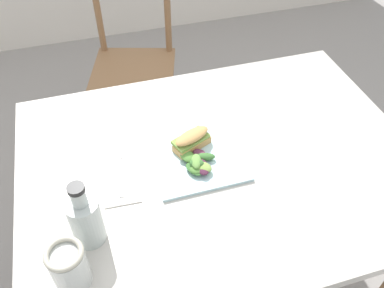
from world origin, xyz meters
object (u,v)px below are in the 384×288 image
fork_on_napkin (118,167)px  bottle_cold_brew (86,222)px  chair_wooden_far (134,65)px  mason_jar_iced_tea (70,268)px  plate_lunch (196,157)px  dining_table (219,187)px  sandwich_half_front (192,140)px

fork_on_napkin → bottle_cold_brew: bottle_cold_brew is taller
chair_wooden_far → mason_jar_iced_tea: size_ratio=7.33×
chair_wooden_far → bottle_cold_brew: 1.23m
plate_lunch → bottle_cold_brew: bearing=-150.9°
fork_on_napkin → dining_table: bearing=-9.5°
plate_lunch → bottle_cold_brew: (-0.32, -0.18, 0.06)m
sandwich_half_front → chair_wooden_far: bearing=91.9°
bottle_cold_brew → fork_on_napkin: bearing=64.2°
chair_wooden_far → bottle_cold_brew: bottle_cold_brew is taller
bottle_cold_brew → mason_jar_iced_tea: size_ratio=1.63×
dining_table → plate_lunch: (-0.07, 0.02, 0.14)m
sandwich_half_front → mason_jar_iced_tea: bearing=-139.1°
dining_table → sandwich_half_front: sandwich_half_front is taller
chair_wooden_far → plate_lunch: (0.03, -0.96, 0.30)m
sandwich_half_front → bottle_cold_brew: bearing=-145.7°
plate_lunch → sandwich_half_front: bearing=91.5°
plate_lunch → bottle_cold_brew: 0.37m
dining_table → mason_jar_iced_tea: (-0.44, -0.26, 0.19)m
chair_wooden_far → plate_lunch: size_ratio=3.37×
plate_lunch → fork_on_napkin: size_ratio=1.39×
dining_table → bottle_cold_brew: (-0.39, -0.16, 0.20)m
chair_wooden_far → fork_on_napkin: size_ratio=4.68×
bottle_cold_brew → mason_jar_iced_tea: (-0.05, -0.10, -0.01)m
dining_table → fork_on_napkin: fork_on_napkin is taller
fork_on_napkin → bottle_cold_brew: size_ratio=0.96×
sandwich_half_front → fork_on_napkin: size_ratio=0.67×
dining_table → sandwich_half_front: size_ratio=9.28×
dining_table → chair_wooden_far: 1.00m
sandwich_half_front → fork_on_napkin: (-0.22, -0.01, -0.03)m
chair_wooden_far → plate_lunch: chair_wooden_far is taller
chair_wooden_far → mason_jar_iced_tea: bearing=-105.3°
fork_on_napkin → bottle_cold_brew: (-0.10, -0.21, 0.06)m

